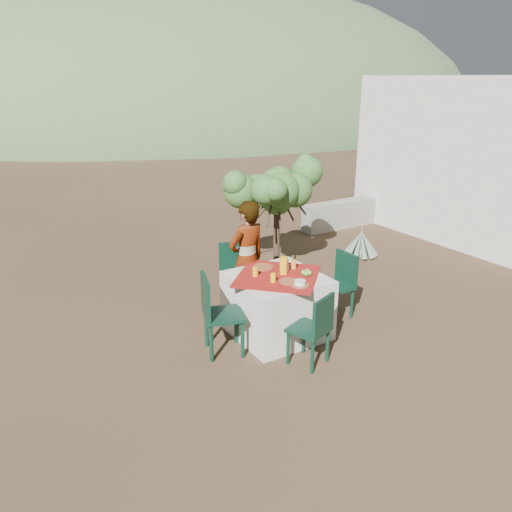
{
  "coord_description": "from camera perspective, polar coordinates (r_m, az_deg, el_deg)",
  "views": [
    {
      "loc": [
        -3.56,
        -4.28,
        2.97
      ],
      "look_at": [
        -0.56,
        0.65,
        0.9
      ],
      "focal_mm": 35.0,
      "sensor_mm": 36.0,
      "label": 1
    }
  ],
  "objects": [
    {
      "name": "fruit_cluster",
      "position": [
        5.92,
        5.81,
        -1.91
      ],
      "size": [
        0.13,
        0.12,
        0.06
      ],
      "color": "#639536",
      "rests_on": "table"
    },
    {
      "name": "chair_left",
      "position": [
        5.59,
        -4.55,
        -6.29
      ],
      "size": [
        0.54,
        0.54,
        0.94
      ],
      "rotation": [
        0.0,
        0.0,
        1.27
      ],
      "color": "black",
      "rests_on": "ground"
    },
    {
      "name": "jar_left",
      "position": [
        6.11,
        4.33,
        -0.96
      ],
      "size": [
        0.07,
        0.07,
        0.1
      ],
      "primitive_type": "cylinder",
      "color": "orange",
      "rests_on": "table"
    },
    {
      "name": "juice_pitcher",
      "position": [
        5.92,
        3.18,
        -1.09
      ],
      "size": [
        0.09,
        0.09,
        0.21
      ],
      "primitive_type": "cylinder",
      "color": "#FFB410",
      "rests_on": "table"
    },
    {
      "name": "plate_far",
      "position": [
        6.14,
        0.84,
        -1.26
      ],
      "size": [
        0.25,
        0.25,
        0.01
      ],
      "primitive_type": "cylinder",
      "color": "brown",
      "rests_on": "table"
    },
    {
      "name": "bowl_plate",
      "position": [
        5.64,
        5.03,
        -3.29
      ],
      "size": [
        0.22,
        0.22,
        0.01
      ],
      "primitive_type": "cylinder",
      "color": "brown",
      "rests_on": "table"
    },
    {
      "name": "plate_near",
      "position": [
        5.72,
        3.7,
        -2.91
      ],
      "size": [
        0.21,
        0.21,
        0.01
      ],
      "primitive_type": "cylinder",
      "color": "brown",
      "rests_on": "table"
    },
    {
      "name": "ground",
      "position": [
        6.31,
        7.48,
        -8.49
      ],
      "size": [
        160.0,
        160.0,
        0.0
      ],
      "primitive_type": "plane",
      "color": "#372519",
      "rests_on": "ground"
    },
    {
      "name": "guesthouse",
      "position": [
        11.09,
        25.26,
        10.32
      ],
      "size": [
        3.2,
        4.2,
        3.0
      ],
      "primitive_type": "cube",
      "color": "silver",
      "rests_on": "ground"
    },
    {
      "name": "shrub_tree",
      "position": [
        7.75,
        2.56,
        7.09
      ],
      "size": [
        1.37,
        1.34,
        1.61
      ],
      "color": "#412E20",
      "rests_on": "ground"
    },
    {
      "name": "person",
      "position": [
        6.37,
        -1.03,
        -0.42
      ],
      "size": [
        0.62,
        0.46,
        1.54
      ],
      "primitive_type": "imported",
      "rotation": [
        0.0,
        0.0,
        3.31
      ],
      "color": "#8C6651",
      "rests_on": "ground"
    },
    {
      "name": "chair_right",
      "position": [
        6.55,
        9.54,
        -2.91
      ],
      "size": [
        0.41,
        0.41,
        0.86
      ],
      "rotation": [
        0.0,
        0.0,
        4.74
      ],
      "color": "black",
      "rests_on": "ground"
    },
    {
      "name": "table",
      "position": [
        6.05,
        2.43,
        -5.6
      ],
      "size": [
        1.3,
        1.3,
        0.76
      ],
      "color": "silver",
      "rests_on": "ground"
    },
    {
      "name": "hill_near_right",
      "position": [
        43.28,
        -10.62,
        15.53
      ],
      "size": [
        48.0,
        48.0,
        20.0
      ],
      "primitive_type": "ellipsoid",
      "color": "#3A5630",
      "rests_on": "ground"
    },
    {
      "name": "agave",
      "position": [
        8.92,
        11.91,
        1.35
      ],
      "size": [
        0.61,
        0.6,
        0.64
      ],
      "rotation": [
        0.0,
        0.0,
        -0.15
      ],
      "color": "slate",
      "rests_on": "ground"
    },
    {
      "name": "hill_far_right",
      "position": [
        59.44,
        0.78,
        16.92
      ],
      "size": [
        36.0,
        36.0,
        14.0
      ],
      "primitive_type": "ellipsoid",
      "color": "gray",
      "rests_on": "ground"
    },
    {
      "name": "chair_far",
      "position": [
        6.77,
        -2.36,
        -1.79
      ],
      "size": [
        0.5,
        0.5,
        0.88
      ],
      "rotation": [
        0.0,
        0.0,
        -0.3
      ],
      "color": "black",
      "rests_on": "ground"
    },
    {
      "name": "stone_wall",
      "position": [
        10.84,
        11.3,
        5.0
      ],
      "size": [
        2.6,
        0.35,
        0.55
      ],
      "primitive_type": "cube",
      "color": "gray",
      "rests_on": "ground"
    },
    {
      "name": "glass_far",
      "position": [
        5.86,
        -0.07,
        -1.79
      ],
      "size": [
        0.07,
        0.07,
        0.11
      ],
      "primitive_type": "cylinder",
      "color": "#FFB410",
      "rests_on": "table"
    },
    {
      "name": "jar_right",
      "position": [
        6.17,
        3.48,
        -0.75
      ],
      "size": [
        0.06,
        0.06,
        0.1
      ],
      "primitive_type": "cylinder",
      "color": "orange",
      "rests_on": "table"
    },
    {
      "name": "glass_near",
      "position": [
        5.7,
        1.97,
        -2.5
      ],
      "size": [
        0.06,
        0.06,
        0.1
      ],
      "primitive_type": "cylinder",
      "color": "#FFB410",
      "rests_on": "table"
    },
    {
      "name": "white_bowl",
      "position": [
        5.63,
        5.04,
        -3.02
      ],
      "size": [
        0.13,
        0.13,
        0.05
      ],
      "primitive_type": "cylinder",
      "color": "white",
      "rests_on": "bowl_plate"
    },
    {
      "name": "napkin_holder",
      "position": [
        6.01,
        3.48,
        -1.4
      ],
      "size": [
        0.08,
        0.06,
        0.09
      ],
      "primitive_type": "cube",
      "rotation": [
        0.0,
        0.0,
        0.38
      ],
      "color": "white",
      "rests_on": "table"
    },
    {
      "name": "chair_near",
      "position": [
        5.4,
        6.69,
        -8.06
      ],
      "size": [
        0.49,
        0.49,
        0.83
      ],
      "rotation": [
        0.0,
        0.0,
        3.5
      ],
      "color": "black",
      "rests_on": "ground"
    }
  ]
}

